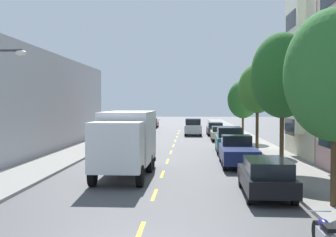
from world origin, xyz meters
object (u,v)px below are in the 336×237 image
(street_tree_nearest, at_px, (336,75))
(parked_pickup_red, at_px, (126,136))
(moving_silver_sedan, at_px, (193,127))
(parked_sedan_burgundy, at_px, (152,123))
(parked_wagon_charcoal, at_px, (215,128))
(parked_sedan_orange, at_px, (113,143))
(parked_suv_forest, at_px, (145,124))
(parked_motorcycle, at_px, (326,236))
(street_tree_second, at_px, (282,75))
(parked_pickup_navy, at_px, (238,152))
(parked_suv_teal, at_px, (229,139))
(delivery_box_truck, at_px, (126,139))
(street_tree_farthest, at_px, (243,100))
(parked_wagon_black, at_px, (266,176))
(street_tree_third, at_px, (257,89))
(parked_sedan_champagne, at_px, (220,133))

(street_tree_nearest, distance_m, parked_pickup_red, 24.73)
(moving_silver_sedan, bearing_deg, parked_sedan_burgundy, 112.21)
(street_tree_nearest, bearing_deg, parked_wagon_charcoal, 93.37)
(parked_sedan_burgundy, bearing_deg, parked_sedan_orange, -89.81)
(parked_suv_forest, bearing_deg, parked_motorcycle, -78.38)
(parked_sedan_orange, bearing_deg, street_tree_second, -36.32)
(parked_pickup_navy, bearing_deg, parked_sedan_orange, 145.89)
(parked_sedan_burgundy, bearing_deg, parked_suv_teal, -74.93)
(parked_motorcycle, bearing_deg, street_tree_nearest, 68.99)
(delivery_box_truck, bearing_deg, parked_sedan_burgundy, 93.40)
(parked_suv_teal, relative_size, parked_wagon_charcoal, 1.03)
(street_tree_farthest, height_order, parked_pickup_red, street_tree_farthest)
(street_tree_second, height_order, parked_wagon_black, street_tree_second)
(street_tree_nearest, height_order, parked_wagon_charcoal, street_tree_nearest)
(street_tree_second, bearing_deg, parked_suv_forest, 108.80)
(parked_sedan_orange, bearing_deg, street_tree_third, 2.91)
(street_tree_second, distance_m, parked_sedan_burgundy, 42.73)
(parked_sedan_burgundy, height_order, moving_silver_sedan, moving_silver_sedan)
(parked_motorcycle, bearing_deg, street_tree_third, 85.51)
(street_tree_farthest, height_order, parked_sedan_champagne, street_tree_farthest)
(parked_sedan_orange, bearing_deg, parked_wagon_black, -58.40)
(delivery_box_truck, height_order, parked_wagon_charcoal, delivery_box_truck)
(parked_suv_teal, bearing_deg, parked_wagon_black, -89.79)
(delivery_box_truck, relative_size, parked_sedan_champagne, 1.59)
(delivery_box_truck, relative_size, parked_suv_forest, 1.48)
(delivery_box_truck, relative_size, parked_wagon_black, 1.51)
(moving_silver_sedan, bearing_deg, parked_wagon_black, -85.34)
(parked_wagon_black, bearing_deg, street_tree_farthest, 85.13)
(parked_pickup_red, bearing_deg, parked_suv_teal, -29.97)
(delivery_box_truck, height_order, parked_wagon_black, delivery_box_truck)
(parked_suv_forest, relative_size, parked_pickup_navy, 0.91)
(parked_sedan_champagne, relative_size, parked_wagon_black, 0.95)
(street_tree_third, bearing_deg, parked_pickup_navy, -108.66)
(parked_suv_forest, distance_m, parked_pickup_red, 17.90)
(street_tree_nearest, xyz_separation_m, street_tree_third, (0.00, 16.73, 0.14))
(street_tree_farthest, height_order, parked_pickup_navy, street_tree_farthest)
(street_tree_nearest, height_order, street_tree_farthest, street_tree_nearest)
(parked_suv_forest, height_order, parked_motorcycle, parked_suv_forest)
(parked_sedan_champagne, bearing_deg, parked_wagon_black, -90.01)
(street_tree_nearest, xyz_separation_m, parked_suv_teal, (-2.02, 17.05, -3.66))
(parked_wagon_charcoal, bearing_deg, parked_pickup_navy, -90.20)
(street_tree_farthest, relative_size, parked_motorcycle, 2.77)
(parked_sedan_champagne, xyz_separation_m, parked_suv_teal, (-0.06, -10.34, 0.24))
(delivery_box_truck, height_order, parked_sedan_champagne, delivery_box_truck)
(moving_silver_sedan, bearing_deg, parked_pickup_navy, -84.13)
(parked_suv_teal, xyz_separation_m, parked_motorcycle, (0.37, -21.34, -0.58))
(parked_pickup_navy, bearing_deg, street_tree_nearest, -78.45)
(street_tree_farthest, height_order, parked_sedan_burgundy, street_tree_farthest)
(street_tree_nearest, relative_size, parked_wagon_black, 1.43)
(street_tree_third, relative_size, parked_suv_forest, 1.34)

